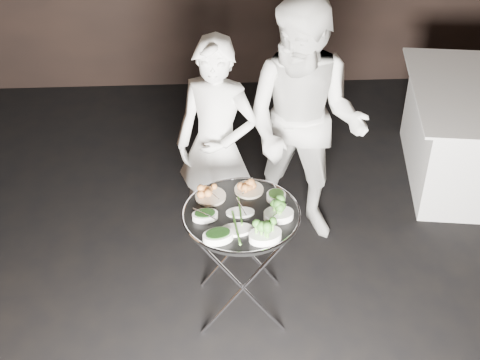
{
  "coord_description": "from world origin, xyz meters",
  "views": [
    {
      "loc": [
        -0.34,
        -2.73,
        3.35
      ],
      "look_at": [
        -0.18,
        0.5,
        0.95
      ],
      "focal_mm": 50.0,
      "sensor_mm": 36.0,
      "label": 1
    }
  ],
  "objects_px": {
    "tray_stand": "(241,258)",
    "waiter_left": "(217,147)",
    "waiter_right": "(304,125)",
    "serving_tray": "(241,214)"
  },
  "relations": [
    {
      "from": "serving_tray",
      "to": "waiter_left",
      "type": "relative_size",
      "value": 0.45
    },
    {
      "from": "tray_stand",
      "to": "waiter_right",
      "type": "relative_size",
      "value": 0.43
    },
    {
      "from": "tray_stand",
      "to": "waiter_right",
      "type": "bearing_deg",
      "value": 59.29
    },
    {
      "from": "tray_stand",
      "to": "waiter_left",
      "type": "bearing_deg",
      "value": 99.95
    },
    {
      "from": "serving_tray",
      "to": "waiter_right",
      "type": "height_order",
      "value": "waiter_right"
    },
    {
      "from": "serving_tray",
      "to": "waiter_left",
      "type": "xyz_separation_m",
      "value": [
        -0.13,
        0.74,
        -0.0
      ]
    },
    {
      "from": "serving_tray",
      "to": "waiter_right",
      "type": "bearing_deg",
      "value": 59.29
    },
    {
      "from": "waiter_left",
      "to": "waiter_right",
      "type": "xyz_separation_m",
      "value": [
        0.6,
        0.06,
        0.12
      ]
    },
    {
      "from": "waiter_right",
      "to": "waiter_left",
      "type": "bearing_deg",
      "value": -152.49
    },
    {
      "from": "tray_stand",
      "to": "waiter_left",
      "type": "xyz_separation_m",
      "value": [
        -0.13,
        0.74,
        0.35
      ]
    }
  ]
}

